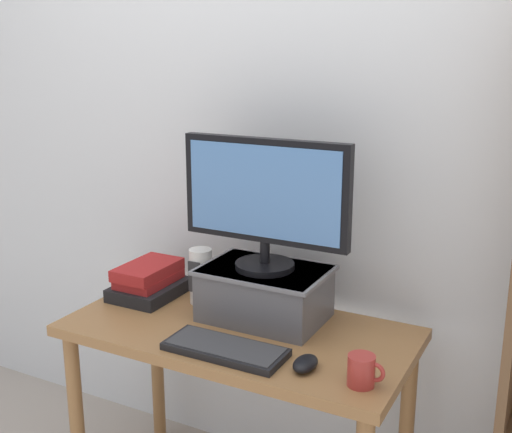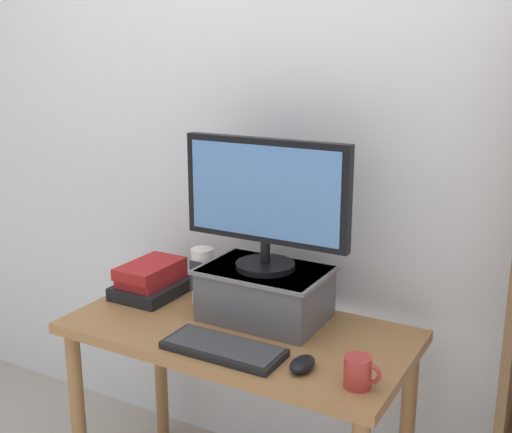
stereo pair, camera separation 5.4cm
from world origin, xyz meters
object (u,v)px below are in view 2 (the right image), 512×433
Objects in this scene: computer_monitor at (265,198)px; keyboard at (224,349)px; riser_box at (265,292)px; book_stack at (151,280)px; desk at (238,355)px; computer_mouse at (303,364)px; desk_speaker at (202,276)px; coffee_mug at (359,372)px.

computer_monitor reaches higher than keyboard.
riser_box reaches higher than book_stack.
desk is at bearing -112.42° from riser_box.
keyboard is at bearing -176.02° from computer_mouse.
keyboard is at bearing -47.36° from desk_speaker.
coffee_mug is (0.47, -0.17, 0.14)m from desk.
computer_monitor is 0.54m from computer_mouse.
riser_box reaches higher than keyboard.
keyboard is at bearing -179.07° from coffee_mug.
computer_mouse is at bearing -27.30° from desk.
book_stack is at bearing -178.17° from riser_box.
coffee_mug is 0.75m from desk_speaker.
computer_mouse reaches higher than keyboard.
desk_speaker reaches higher than desk.
desk is 0.52m from coffee_mug.
computer_mouse is at bearing -27.94° from desk_speaker.
desk is 0.32m from desk_speaker.
book_stack is (-0.42, 0.09, 0.15)m from desk.
keyboard is 1.86× the size of desk_speaker.
keyboard is (0.05, -0.18, 0.11)m from desk.
desk_speaker is (-0.52, 0.28, 0.08)m from computer_mouse.
book_stack is at bearing 168.08° from desk.
keyboard is (0.01, -0.28, -0.08)m from riser_box.
desk_speaker is at bearing 176.26° from computer_monitor.
computer_monitor reaches higher than riser_box.
desk_speaker is (0.21, 0.03, 0.04)m from book_stack.
desk is 10.83× the size of coffee_mug.
riser_box is 0.51m from coffee_mug.
computer_mouse is (0.31, -0.16, 0.12)m from desk.
computer_mouse is 0.77m from book_stack.
computer_monitor is 5.53× the size of computer_mouse.
coffee_mug is at bearing -16.00° from book_stack.
computer_mouse is at bearing -44.97° from riser_box.
computer_monitor is 2.17× the size of book_stack.
book_stack is at bearing 164.00° from coffee_mug.
keyboard is 0.55m from book_stack.
computer_monitor is (0.04, 0.10, 0.51)m from desk.
computer_monitor reaches higher than book_stack.
desk_speaker is (-0.26, 0.02, -0.31)m from computer_monitor.
computer_mouse is 0.60m from desk_speaker.
computer_mouse is 0.17m from coffee_mug.
keyboard is 1.39× the size of book_stack.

